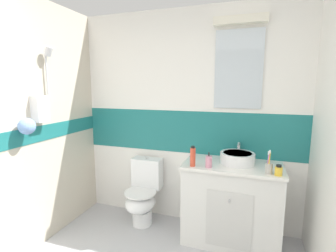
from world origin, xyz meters
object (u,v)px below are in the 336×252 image
(sink_basin, at_px, (237,158))
(toothbrush_cup, at_px, (269,167))
(toilet, at_px, (143,194))
(hair_gel_jar, at_px, (279,171))
(soap_dispenser, at_px, (209,162))
(shampoo_bottle_tall, at_px, (193,157))

(sink_basin, height_order, toothbrush_cup, toothbrush_cup)
(toilet, bearing_deg, toothbrush_cup, -8.68)
(toilet, relative_size, hair_gel_jar, 7.99)
(soap_dispenser, height_order, shampoo_bottle_tall, shampoo_bottle_tall)
(sink_basin, bearing_deg, toilet, -179.34)
(toothbrush_cup, height_order, soap_dispenser, toothbrush_cup)
(shampoo_bottle_tall, xyz_separation_m, hair_gel_jar, (0.78, -0.01, -0.05))
(hair_gel_jar, bearing_deg, sink_basin, 146.60)
(soap_dispenser, xyz_separation_m, shampoo_bottle_tall, (-0.16, -0.01, 0.04))
(soap_dispenser, bearing_deg, sink_basin, 40.92)
(toilet, bearing_deg, soap_dispenser, -14.62)
(toilet, relative_size, shampoo_bottle_tall, 3.81)
(toothbrush_cup, bearing_deg, toilet, 171.32)
(sink_basin, distance_m, hair_gel_jar, 0.44)
(sink_basin, xyz_separation_m, hair_gel_jar, (0.37, -0.24, -0.02))
(toothbrush_cup, distance_m, hair_gel_jar, 0.08)
(toilet, relative_size, toothbrush_cup, 3.51)
(toilet, distance_m, toothbrush_cup, 1.48)
(shampoo_bottle_tall, height_order, hair_gel_jar, shampoo_bottle_tall)
(toilet, xyz_separation_m, soap_dispenser, (0.81, -0.21, 0.55))
(toilet, xyz_separation_m, hair_gel_jar, (1.43, -0.23, 0.53))
(soap_dispenser, relative_size, shampoo_bottle_tall, 0.76)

